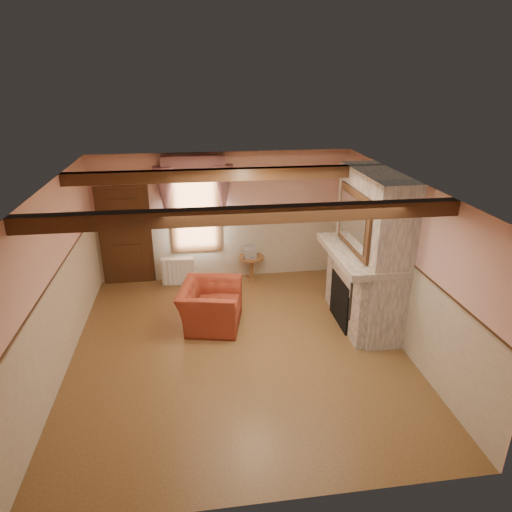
{
  "coord_description": "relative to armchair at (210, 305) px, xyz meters",
  "views": [
    {
      "loc": [
        -0.63,
        -6.51,
        4.33
      ],
      "look_at": [
        0.41,
        0.8,
        1.34
      ],
      "focal_mm": 32.0,
      "sensor_mm": 36.0,
      "label": 1
    }
  ],
  "objects": [
    {
      "name": "window_drapes",
      "position": [
        -0.18,
        2.02,
        1.86
      ],
      "size": [
        1.3,
        0.14,
        1.4
      ],
      "primitive_type": "cube",
      "color": "gray",
      "rests_on": "wall_back"
    },
    {
      "name": "book_stack",
      "position": [
        0.96,
        1.85,
        0.26
      ],
      "size": [
        0.27,
        0.33,
        0.2
      ],
      "primitive_type": "cube",
      "rotation": [
        0.0,
        0.0,
        0.04
      ],
      "color": "#B7AD8C",
      "rests_on": "side_table"
    },
    {
      "name": "side_table",
      "position": [
        1.0,
        1.84,
        -0.11
      ],
      "size": [
        0.7,
        0.7,
        0.55
      ],
      "primitive_type": "cylinder",
      "rotation": [
        0.0,
        0.0,
        -0.33
      ],
      "color": "brown",
      "rests_on": "floor"
    },
    {
      "name": "mantel_clock",
      "position": [
        2.67,
        0.54,
        1.13
      ],
      "size": [
        0.14,
        0.24,
        0.2
      ],
      "primitive_type": "cube",
      "color": "black",
      "rests_on": "mantel"
    },
    {
      "name": "chair_rail",
      "position": [
        0.42,
        -0.86,
        1.11
      ],
      "size": [
        5.5,
        6.0,
        0.08
      ],
      "primitive_type": null,
      "color": "black",
      "rests_on": "wainscot"
    },
    {
      "name": "radiator",
      "position": [
        -0.61,
        1.84,
        -0.09
      ],
      "size": [
        0.71,
        0.24,
        0.6
      ],
      "primitive_type": "cube",
      "rotation": [
        0.0,
        0.0,
        -0.09
      ],
      "color": "silver",
      "rests_on": "floor"
    },
    {
      "name": "oil_lamp",
      "position": [
        2.67,
        -0.06,
        1.17
      ],
      "size": [
        0.11,
        0.11,
        0.28
      ],
      "primitive_type": "cylinder",
      "color": "gold",
      "rests_on": "mantel"
    },
    {
      "name": "fireplace",
      "position": [
        2.85,
        -0.26,
        1.01
      ],
      "size": [
        0.85,
        2.0,
        2.8
      ],
      "primitive_type": "cube",
      "color": "gray",
      "rests_on": "floor"
    },
    {
      "name": "wall_front",
      "position": [
        0.42,
        -3.86,
        1.01
      ],
      "size": [
        5.5,
        0.02,
        2.8
      ],
      "primitive_type": "cube",
      "color": "#DAA497",
      "rests_on": "floor"
    },
    {
      "name": "ceiling_beam_back",
      "position": [
        0.42,
        0.34,
        2.31
      ],
      "size": [
        5.5,
        0.18,
        0.2
      ],
      "primitive_type": "cube",
      "color": "black",
      "rests_on": "ceiling"
    },
    {
      "name": "wall_left",
      "position": [
        -2.33,
        -0.86,
        1.01
      ],
      "size": [
        0.02,
        6.0,
        2.8
      ],
      "primitive_type": "cube",
      "color": "#DAA497",
      "rests_on": "floor"
    },
    {
      "name": "wall_right",
      "position": [
        3.17,
        -0.86,
        1.01
      ],
      "size": [
        0.02,
        6.0,
        2.8
      ],
      "primitive_type": "cube",
      "color": "#DAA497",
      "rests_on": "floor"
    },
    {
      "name": "firebox",
      "position": [
        2.42,
        -0.26,
        0.06
      ],
      "size": [
        0.2,
        0.95,
        0.9
      ],
      "primitive_type": "cube",
      "color": "black",
      "rests_on": "floor"
    },
    {
      "name": "ceiling_beam_front",
      "position": [
        0.42,
        -2.06,
        2.31
      ],
      "size": [
        5.5,
        0.18,
        0.2
      ],
      "primitive_type": "cube",
      "color": "black",
      "rests_on": "ceiling"
    },
    {
      "name": "bowl",
      "position": [
        2.67,
        -0.39,
        1.08
      ],
      "size": [
        0.34,
        0.34,
        0.08
      ],
      "primitive_type": "imported",
      "color": "brown",
      "rests_on": "mantel"
    },
    {
      "name": "jar_yellow",
      "position": [
        2.67,
        -0.51,
        1.09
      ],
      "size": [
        0.06,
        0.06,
        0.12
      ],
      "primitive_type": "cylinder",
      "color": "gold",
      "rests_on": "mantel"
    },
    {
      "name": "ceiling",
      "position": [
        0.42,
        -0.86,
        2.41
      ],
      "size": [
        5.5,
        6.0,
        0.01
      ],
      "primitive_type": "cube",
      "color": "silver",
      "rests_on": "wall_back"
    },
    {
      "name": "floor",
      "position": [
        0.42,
        -0.86,
        -0.39
      ],
      "size": [
        5.5,
        6.0,
        0.01
      ],
      "primitive_type": "cube",
      "color": "brown",
      "rests_on": "ground"
    },
    {
      "name": "armchair",
      "position": [
        0.0,
        0.0,
        0.0
      ],
      "size": [
        1.27,
        1.38,
        0.77
      ],
      "primitive_type": "imported",
      "rotation": [
        0.0,
        0.0,
        1.36
      ],
      "color": "maroon",
      "rests_on": "floor"
    },
    {
      "name": "wainscot",
      "position": [
        0.42,
        -0.86,
        0.36
      ],
      "size": [
        5.5,
        6.0,
        1.5
      ],
      "primitive_type": null,
      "color": "beige",
      "rests_on": "floor"
    },
    {
      "name": "window",
      "position": [
        -0.18,
        2.11,
        1.26
      ],
      "size": [
        1.06,
        0.08,
        2.02
      ],
      "primitive_type": "cube",
      "color": "white",
      "rests_on": "wall_back"
    },
    {
      "name": "mantel",
      "position": [
        2.67,
        -0.26,
        0.97
      ],
      "size": [
        1.05,
        2.05,
        0.12
      ],
      "primitive_type": "cube",
      "color": "gray",
      "rests_on": "fireplace"
    },
    {
      "name": "wall_back",
      "position": [
        0.42,
        2.14,
        1.01
      ],
      "size": [
        5.5,
        0.02,
        2.8
      ],
      "primitive_type": "cube",
      "color": "#DAA497",
      "rests_on": "floor"
    },
    {
      "name": "candle_red",
      "position": [
        2.67,
        -0.89,
        1.11
      ],
      "size": [
        0.06,
        0.06,
        0.16
      ],
      "primitive_type": "cylinder",
      "color": "#B42016",
      "rests_on": "mantel"
    },
    {
      "name": "door",
      "position": [
        -1.68,
        2.08,
        0.66
      ],
      "size": [
        1.1,
        0.1,
        2.1
      ],
      "primitive_type": "cube",
      "color": "black",
      "rests_on": "floor"
    },
    {
      "name": "overmantel_mirror",
      "position": [
        2.48,
        -0.26,
        1.58
      ],
      "size": [
        0.06,
        1.44,
        1.04
      ],
      "primitive_type": "cube",
      "color": "silver",
      "rests_on": "fireplace"
    }
  ]
}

